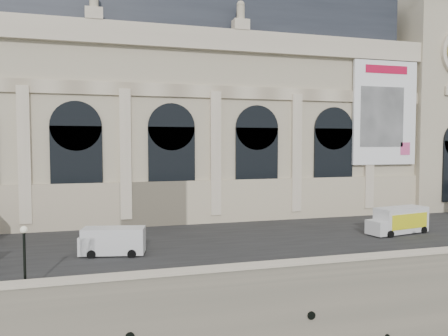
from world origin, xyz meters
The scene contains 8 objects.
quay centered at (0.00, 35.00, 3.00)m, with size 160.00×70.00×6.00m, color gray.
street centered at (0.00, 14.00, 6.03)m, with size 160.00×24.00×0.06m, color #2D2D2D.
parapet centered at (0.00, 0.60, 6.62)m, with size 160.00×1.40×1.21m.
museum centered at (-5.98, 30.86, 19.72)m, with size 69.00×18.70×29.10m.
clock_pavilion centered at (34.00, 27.93, 23.42)m, with size 13.00×14.72×36.70m.
van_c centered at (-10.93, 10.35, 7.18)m, with size 5.47×2.98×2.31m.
box_truck centered at (17.40, 11.21, 7.36)m, with size 6.99×3.37×2.70m.
lamp_left centered at (-16.05, 2.11, 8.11)m, with size 0.43×0.43×4.24m.
Camera 1 is at (-11.46, -26.17, 15.24)m, focal length 35.00 mm.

